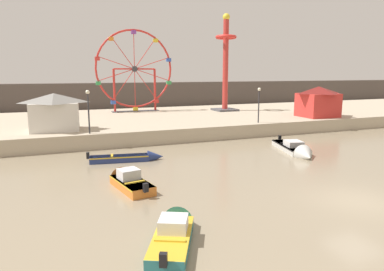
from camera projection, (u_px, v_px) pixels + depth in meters
name	position (u px, v px, depth m)	size (l,w,h in m)	color
ground_plane	(357.00, 201.00, 17.11)	(240.00, 240.00, 0.00)	gray
quay_promenade	(177.00, 121.00, 41.02)	(110.00, 19.75, 1.28)	#B7A88E
distant_town_skyline	(132.00, 95.00, 62.85)	(140.00, 3.00, 4.40)	#564C47
motorboat_teal_painted	(175.00, 229.00, 13.35)	(3.12, 4.59, 1.30)	teal
motorboat_pale_grey	(296.00, 150.00, 27.15)	(2.98, 6.18, 1.41)	silver
motorboat_orange_hull	(127.00, 180.00, 19.36)	(2.02, 4.43, 1.40)	orange
motorboat_navy_blue	(131.00, 158.00, 24.84)	(5.33, 1.81, 1.02)	navy
ferris_wheel_red_frame	(135.00, 71.00, 43.96)	(9.66, 1.20, 10.14)	red
drop_tower_red_tower	(226.00, 63.00, 44.67)	(2.80, 2.80, 12.10)	#BC332D
carnival_booth_white_ticket	(55.00, 111.00, 29.79)	(4.48, 3.78, 3.16)	silver
carnival_booth_red_striped	(318.00, 101.00, 39.11)	(4.25, 3.84, 3.37)	red
promenade_lamp_near	(259.00, 99.00, 34.33)	(0.32, 0.32, 3.42)	#2D2D33
promenade_lamp_far	(88.00, 105.00, 28.08)	(0.32, 0.32, 3.51)	#2D2D33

